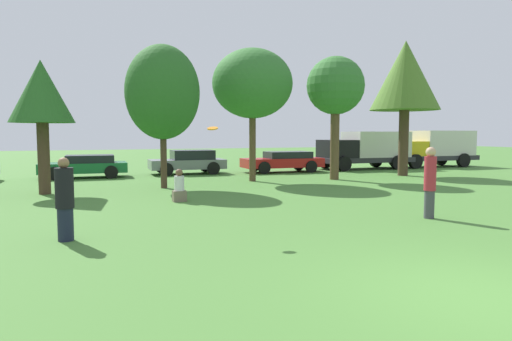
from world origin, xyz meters
TOP-DOWN VIEW (x-y plane):
  - ground_plane at (0.00, 0.00)m, footprint 120.00×120.00m
  - person_thrower at (-5.17, 5.43)m, footprint 0.36×0.36m
  - person_catcher at (3.32, 4.72)m, footprint 0.29×0.29m
  - frisbee at (-2.20, 5.15)m, footprint 0.24×0.23m
  - bystander_sitting at (-1.97, 9.86)m, footprint 0.41×0.34m
  - tree_1 at (-6.05, 13.33)m, footprint 2.18×2.18m
  - tree_2 at (-1.80, 13.61)m, footprint 2.87×2.87m
  - tree_3 at (2.39, 14.80)m, footprint 3.58×3.58m
  - tree_4 at (6.23, 14.12)m, footprint 2.67×2.67m
  - tree_5 at (10.55, 14.59)m, footprint 3.47×3.47m
  - parked_car_green at (-4.63, 19.26)m, footprint 4.05×2.05m
  - parked_car_grey at (0.53, 19.50)m, footprint 3.96×2.06m
  - parked_car_red at (5.71, 18.67)m, footprint 4.51×1.89m
  - delivery_truck_black at (11.40, 19.05)m, footprint 5.91×2.63m
  - delivery_truck_yellow at (16.60, 18.97)m, footprint 6.03×2.41m

SIDE VIEW (x-z plane):
  - ground_plane at x=0.00m, z-range 0.00..0.00m
  - bystander_sitting at x=-1.97m, z-range -0.08..0.94m
  - parked_car_green at x=-4.63m, z-range 0.05..1.15m
  - parked_car_red at x=5.71m, z-range 0.06..1.20m
  - parked_car_grey at x=0.53m, z-range 0.04..1.31m
  - person_thrower at x=-5.17m, z-range 0.00..1.67m
  - person_catcher at x=3.32m, z-range 0.04..1.84m
  - delivery_truck_black at x=11.40m, z-range 0.10..2.37m
  - delivery_truck_yellow at x=16.60m, z-range 0.09..2.43m
  - frisbee at x=-2.20m, z-range 2.19..2.30m
  - tree_1 at x=-6.05m, z-range 1.17..5.87m
  - tree_2 at x=-1.80m, z-range 0.94..6.52m
  - tree_4 at x=6.23m, z-range 1.43..7.12m
  - tree_3 at x=2.39m, z-range 1.39..7.30m
  - tree_5 at x=10.55m, z-range 1.60..8.41m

